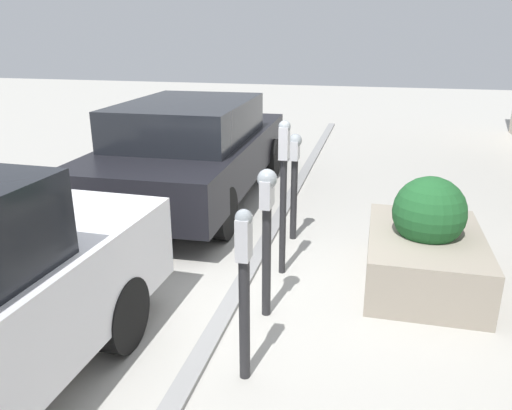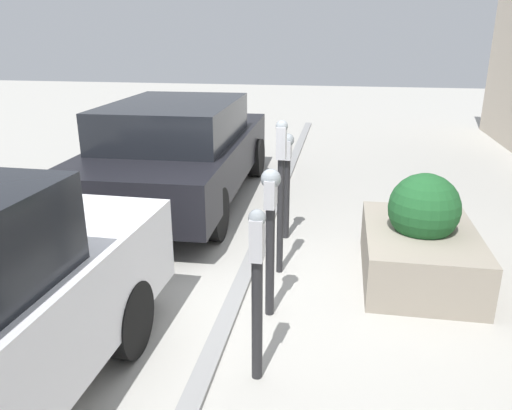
# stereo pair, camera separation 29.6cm
# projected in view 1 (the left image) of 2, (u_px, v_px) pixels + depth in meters

# --- Properties ---
(ground_plane) EXTENTS (40.00, 40.00, 0.00)m
(ground_plane) POSITION_uv_depth(u_px,v_px,m) (248.00, 288.00, 4.97)
(ground_plane) COLOR #ADAAA3
(curb_strip) EXTENTS (19.00, 0.16, 0.04)m
(curb_strip) POSITION_uv_depth(u_px,v_px,m) (240.00, 285.00, 4.98)
(curb_strip) COLOR gray
(curb_strip) RESTS_ON ground_plane
(parking_meter_nearest) EXTENTS (0.14, 0.12, 1.32)m
(parking_meter_nearest) POSITION_uv_depth(u_px,v_px,m) (244.00, 279.00, 3.43)
(parking_meter_nearest) COLOR #232326
(parking_meter_nearest) RESTS_ON ground_plane
(parking_meter_second) EXTENTS (0.20, 0.17, 1.35)m
(parking_meter_second) POSITION_uv_depth(u_px,v_px,m) (267.00, 218.00, 4.21)
(parking_meter_second) COLOR #232326
(parking_meter_second) RESTS_ON ground_plane
(parking_meter_middle) EXTENTS (0.14, 0.12, 1.61)m
(parking_meter_middle) POSITION_uv_depth(u_px,v_px,m) (284.00, 179.00, 4.96)
(parking_meter_middle) COLOR #232326
(parking_meter_middle) RESTS_ON ground_plane
(parking_meter_fourth) EXTENTS (0.18, 0.16, 1.30)m
(parking_meter_fourth) POSITION_uv_depth(u_px,v_px,m) (295.00, 171.00, 5.89)
(parking_meter_fourth) COLOR #232326
(parking_meter_fourth) RESTS_ON ground_plane
(planter_box) EXTENTS (1.64, 1.10, 1.11)m
(planter_box) POSITION_uv_depth(u_px,v_px,m) (425.00, 246.00, 4.97)
(planter_box) COLOR gray
(planter_box) RESTS_ON ground_plane
(parked_car_middle) EXTENTS (4.75, 2.02, 1.49)m
(parked_car_middle) POSITION_uv_depth(u_px,v_px,m) (193.00, 148.00, 7.40)
(parked_car_middle) COLOR black
(parked_car_middle) RESTS_ON ground_plane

